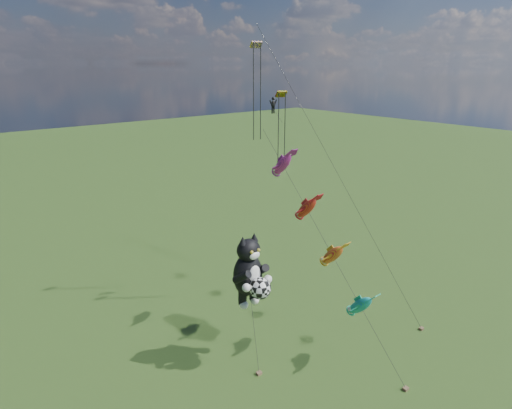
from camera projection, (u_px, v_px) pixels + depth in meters
cat_kite_rig at (250, 272)px, 32.29m from camera, size 2.97×4.28×10.16m
fish_windsock_rig at (320, 232)px, 33.99m from camera, size 0.94×15.97×16.78m
parafoil_rig at (276, 105)px, 38.75m from camera, size 6.25×16.70×25.59m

